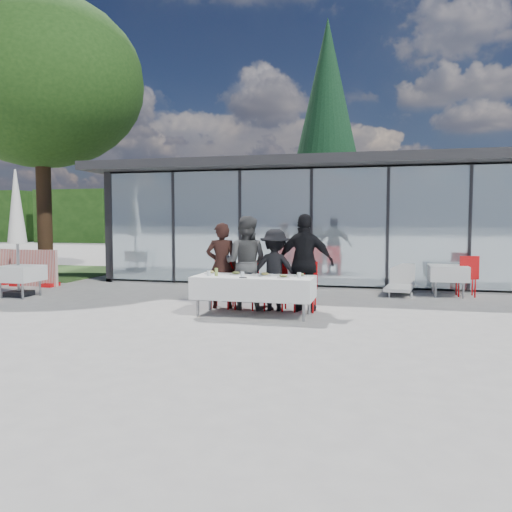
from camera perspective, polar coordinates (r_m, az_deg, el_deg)
The scene contains 28 objects.
ground at distance 9.64m, azimuth -3.00°, elevation -6.67°, with size 90.00×90.00×0.00m, color #A29E99.
pavilion at distance 17.25m, azimuth 11.37°, elevation 5.13°, with size 14.80×8.80×3.44m.
treeline at distance 37.37m, azimuth 6.50°, elevation 4.61°, with size 62.50×2.00×4.40m.
dining_table at distance 9.43m, azimuth -0.24°, elevation -3.59°, with size 2.26×0.96×0.75m.
diner_a at distance 10.23m, azimuth -3.94°, elevation -1.10°, with size 0.64×0.64×1.75m, color black.
diner_chair_a at distance 10.37m, azimuth -3.74°, elevation -2.90°, with size 0.44×0.44×0.97m.
diner_b at distance 10.08m, azimuth -1.18°, elevation -0.78°, with size 0.92×0.92×1.89m, color #4D4D4D.
diner_chair_b at distance 10.23m, azimuth -1.01°, elevation -2.99°, with size 0.44×0.44×0.97m.
diner_c at distance 9.95m, azimuth 2.18°, elevation -1.59°, with size 1.05×1.05×1.63m, color black.
diner_chair_c at distance 10.09m, azimuth 2.31°, elevation -3.09°, with size 0.44×0.44×0.97m.
diner_d at distance 9.84m, azimuth 5.63°, elevation -0.79°, with size 1.13×1.13×1.93m, color black.
diner_chair_d at distance 9.99m, azimuth 5.71°, elevation -3.18°, with size 0.44×0.44×0.97m.
plate_a at distance 9.82m, azimuth -5.23°, elevation -1.90°, with size 0.24×0.24×0.07m.
plate_b at distance 9.63m, azimuth -2.31°, elevation -2.00°, with size 0.24×0.24×0.07m.
plate_c at distance 9.43m, azimuth 1.02°, elevation -2.12°, with size 0.24×0.24×0.07m.
plate_d at distance 9.34m, azimuth 5.09°, elevation -2.20°, with size 0.24×0.24×0.07m.
plate_extra at distance 9.10m, azimuth 3.16°, elevation -2.35°, with size 0.24×0.24×0.07m.
juice_bottle at distance 9.44m, azimuth -4.56°, elevation -1.83°, with size 0.06×0.06×0.15m, color #8BA846.
drinking_glasses at distance 9.26m, azimuth -0.74°, elevation -2.09°, with size 1.78×0.17×0.10m.
folded_eyeglasses at distance 9.08m, azimuth -1.50°, elevation -2.49°, with size 0.14×0.03×0.01m, color black.
spare_table_left at distance 12.94m, azimuth -25.37°, elevation -1.83°, with size 0.86×0.86×0.74m.
spare_table_right at distance 12.64m, azimuth 21.08°, elevation -1.84°, with size 0.86×0.86×0.74m.
spare_chair_b at distance 12.75m, azimuth 23.01°, elevation -1.92°, with size 0.52×0.52×0.97m.
market_umbrella at distance 13.09m, azimuth -25.69°, elevation 4.31°, with size 0.50×0.50×3.00m.
lounger at distance 12.73m, azimuth 16.17°, elevation -3.04°, with size 0.80×1.41×0.72m.
deciduous_tree at distance 19.37m, azimuth -23.40°, elevation 17.71°, with size 7.04×6.40×9.38m.
conifer_tree at distance 22.58m, azimuth 8.10°, elevation 14.69°, with size 4.00×4.00×10.50m.
grass_patch at distance 18.88m, azimuth -22.86°, elevation -1.70°, with size 5.00×5.00×0.02m, color #385926.
Camera 1 is at (2.74, -9.07, 1.78)m, focal length 35.00 mm.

